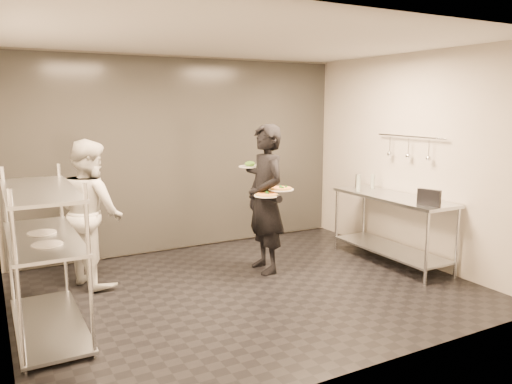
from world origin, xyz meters
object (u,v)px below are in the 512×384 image
pass_rack (44,252)px  salad_plate (250,165)px  pizza_plate_far (281,189)px  prep_counter (392,217)px  chef (91,212)px  waiter (266,199)px  bottle_clear (373,182)px  pizza_plate_near (267,195)px  bottle_green (358,182)px  bottle_dark (357,180)px  pos_monitor (429,198)px

pass_rack → salad_plate: bearing=18.1°
pizza_plate_far → salad_plate: size_ratio=1.05×
prep_counter → pizza_plate_far: 1.65m
pass_rack → chef: bearing=60.2°
pass_rack → pizza_plate_far: 2.81m
waiter → bottle_clear: bearing=94.4°
pizza_plate_near → bottle_green: bottle_green is taller
pass_rack → waiter: 2.72m
pass_rack → waiter: size_ratio=0.85×
pizza_plate_near → bottle_dark: bottle_dark is taller
bottle_green → bottle_dark: size_ratio=1.19×
bottle_clear → bottle_dark: bearing=106.2°
pass_rack → chef: chef is taller
pizza_plate_far → salad_plate: (-0.16, 0.53, 0.25)m
pass_rack → prep_counter: pass_rack is taller
prep_counter → pizza_plate_far: size_ratio=5.79×
chef → pizza_plate_far: bearing=-125.2°
chef → bottle_green: chef is taller
salad_plate → pass_rack: bearing=-161.9°
waiter → pos_monitor: bearing=54.6°
bottle_green → bottle_dark: (0.19, 0.24, -0.02)m
salad_plate → bottle_dark: (1.77, -0.05, -0.32)m
chef → bottle_green: 3.62m
pizza_plate_near → bottle_clear: (1.91, 0.26, -0.01)m
bottle_green → prep_counter: bearing=-77.0°
pass_rack → pizza_plate_far: bearing=6.7°
pass_rack → bottle_green: (4.20, 0.56, 0.26)m
pizza_plate_near → salad_plate: salad_plate is taller
waiter → pizza_plate_far: waiter is taller
waiter → chef: waiter is taller
pizza_plate_far → bottle_dark: bearing=16.5°
pizza_plate_far → bottle_green: 1.45m
prep_counter → pizza_plate_far: pizza_plate_far is taller
prep_counter → chef: chef is taller
pizza_plate_near → bottle_green: bearing=9.2°
salad_plate → pos_monitor: (1.59, -1.57, -0.32)m
salad_plate → chef: bearing=172.9°
pos_monitor → salad_plate: bearing=117.2°
bottle_clear → bottle_dark: (-0.07, 0.25, -0.01)m
chef → pizza_plate_far: chef is taller
chef → bottle_clear: chef is taller
waiter → pizza_plate_far: size_ratio=6.05×
bottle_green → bottle_clear: (0.26, -0.01, -0.01)m
prep_counter → bottle_dark: bottle_dark is taller
waiter → pizza_plate_near: (-0.11, -0.22, 0.10)m
bottle_clear → pizza_plate_far: bearing=-172.4°
pizza_plate_far → salad_plate: bearing=106.5°
pos_monitor → pizza_plate_far: bearing=125.8°
pos_monitor → bottle_clear: bearing=60.7°
pass_rack → bottle_dark: bearing=10.4°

